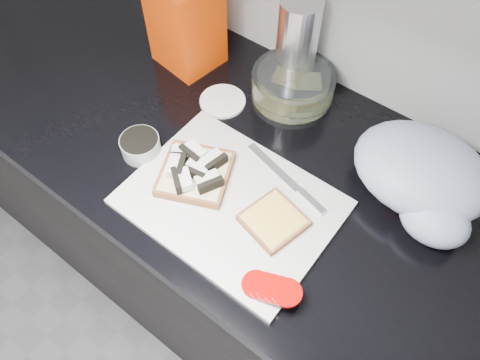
% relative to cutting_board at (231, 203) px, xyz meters
% --- Properties ---
extents(base_cabinet, '(3.50, 0.60, 0.86)m').
position_rel_cutting_board_xyz_m(base_cabinet, '(0.04, 0.13, -0.48)').
color(base_cabinet, black).
rests_on(base_cabinet, ground).
extents(countertop, '(3.50, 0.64, 0.04)m').
position_rel_cutting_board_xyz_m(countertop, '(0.04, 0.13, -0.03)').
color(countertop, black).
rests_on(countertop, base_cabinet).
extents(cutting_board, '(0.40, 0.30, 0.01)m').
position_rel_cutting_board_xyz_m(cutting_board, '(0.00, 0.00, 0.00)').
color(cutting_board, silver).
rests_on(cutting_board, countertop).
extents(bread_left, '(0.19, 0.19, 0.04)m').
position_rel_cutting_board_xyz_m(bread_left, '(-0.10, 0.00, 0.02)').
color(bread_left, beige).
rests_on(bread_left, cutting_board).
extents(bread_right, '(0.13, 0.13, 0.02)m').
position_rel_cutting_board_xyz_m(bread_right, '(0.09, 0.01, 0.01)').
color(bread_right, beige).
rests_on(bread_right, cutting_board).
extents(tomato_slices, '(0.12, 0.08, 0.02)m').
position_rel_cutting_board_xyz_m(tomato_slices, '(0.17, -0.10, 0.02)').
color(tomato_slices, '#AA0503').
rests_on(tomato_slices, cutting_board).
extents(knife, '(0.22, 0.07, 0.01)m').
position_rel_cutting_board_xyz_m(knife, '(0.08, 0.10, 0.01)').
color(knife, silver).
rests_on(knife, cutting_board).
extents(seed_tub, '(0.08, 0.08, 0.04)m').
position_rel_cutting_board_xyz_m(seed_tub, '(-0.23, -0.01, 0.02)').
color(seed_tub, '#939898').
rests_on(seed_tub, countertop).
extents(tub_lid, '(0.14, 0.14, 0.01)m').
position_rel_cutting_board_xyz_m(tub_lid, '(-0.19, 0.21, -0.00)').
color(tub_lid, white).
rests_on(tub_lid, countertop).
extents(glass_bowl, '(0.19, 0.19, 0.08)m').
position_rel_cutting_board_xyz_m(glass_bowl, '(-0.06, 0.31, 0.03)').
color(glass_bowl, silver).
rests_on(glass_bowl, countertop).
extents(bread_bag, '(0.16, 0.15, 0.22)m').
position_rel_cutting_board_xyz_m(bread_bag, '(-0.34, 0.28, 0.10)').
color(bread_bag, '#DC4503').
rests_on(bread_bag, countertop).
extents(steel_canister, '(0.09, 0.09, 0.22)m').
position_rel_cutting_board_xyz_m(steel_canister, '(-0.10, 0.36, 0.10)').
color(steel_canister, silver).
rests_on(steel_canister, countertop).
extents(grocery_bag, '(0.27, 0.24, 0.12)m').
position_rel_cutting_board_xyz_m(grocery_bag, '(0.28, 0.25, 0.05)').
color(grocery_bag, '#ADB8D6').
rests_on(grocery_bag, countertop).
extents(whole_tomatoes, '(0.11, 0.06, 0.05)m').
position_rel_cutting_board_xyz_m(whole_tomatoes, '(0.29, 0.19, 0.02)').
color(whole_tomatoes, '#AA0503').
rests_on(whole_tomatoes, countertop).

